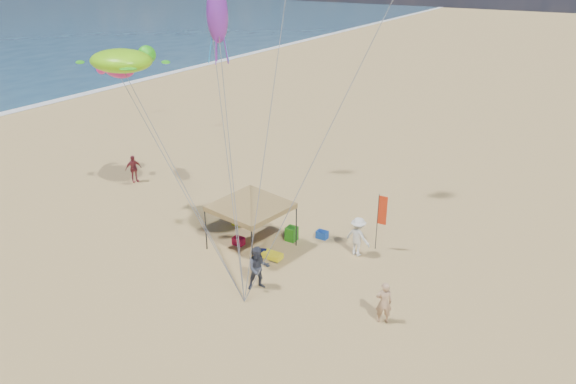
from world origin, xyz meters
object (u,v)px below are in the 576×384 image
at_px(chair_yellow, 238,218).
at_px(chair_green, 292,234).
at_px(cooler_blue, 322,235).
at_px(beach_cart, 272,255).
at_px(feather_flag, 381,213).
at_px(cooler_red, 239,241).
at_px(person_near_a, 384,302).
at_px(person_near_b, 259,268).
at_px(person_near_c, 358,237).
at_px(person_far_a, 133,169).
at_px(canopy_tent, 250,187).

bearing_deg(chair_yellow, chair_green, 0.42).
height_order(cooler_blue, beach_cart, cooler_blue).
relative_size(feather_flag, beach_cart, 3.12).
bearing_deg(beach_cart, cooler_red, 171.96).
xyz_separation_m(cooler_red, person_near_a, (8.14, -1.91, 0.67)).
bearing_deg(chair_green, beach_cart, -84.43).
bearing_deg(person_near_b, beach_cart, 64.56).
xyz_separation_m(feather_flag, cooler_red, (-5.89, -3.08, -1.70)).
bearing_deg(chair_green, person_near_a, -30.16).
bearing_deg(cooler_blue, person_near_c, -15.01).
distance_m(cooler_blue, person_far_a, 13.23).
xyz_separation_m(feather_flag, person_far_a, (-15.99, -0.09, -1.04)).
xyz_separation_m(feather_flag, person_near_a, (2.25, -4.99, -1.03)).
bearing_deg(person_near_a, chair_yellow, -51.54).
bearing_deg(person_near_b, chair_yellow, 89.96).
relative_size(person_near_a, person_near_b, 0.89).
xyz_separation_m(cooler_blue, chair_green, (-1.16, -0.97, 0.16)).
height_order(canopy_tent, person_near_b, canopy_tent).
height_order(cooler_blue, person_near_c, person_near_c).
bearing_deg(person_near_c, person_far_a, 6.57).
relative_size(feather_flag, cooler_blue, 5.21).
bearing_deg(beach_cart, chair_green, 95.57).
xyz_separation_m(canopy_tent, cooler_red, (-0.69, -0.12, -2.91)).
xyz_separation_m(person_near_a, person_far_a, (-18.25, 4.90, -0.01)).
xyz_separation_m(person_near_a, person_near_c, (-2.91, 4.00, 0.09)).
bearing_deg(person_near_b, canopy_tent, 85.22).
xyz_separation_m(feather_flag, chair_green, (-3.95, -1.38, -1.54)).
relative_size(beach_cart, person_near_a, 0.52).
relative_size(chair_yellow, beach_cart, 0.78).
relative_size(canopy_tent, person_far_a, 3.52).
relative_size(cooler_blue, person_far_a, 0.32).
relative_size(person_near_c, person_far_a, 1.12).
height_order(cooler_blue, person_near_b, person_near_b).
height_order(cooler_red, person_near_a, person_near_a).
bearing_deg(person_near_c, person_near_a, 135.91).
bearing_deg(beach_cart, person_near_a, -14.96).
height_order(feather_flag, chair_green, feather_flag).
distance_m(chair_green, person_near_c, 3.37).
bearing_deg(canopy_tent, person_near_b, -49.86).
xyz_separation_m(chair_yellow, person_near_c, (6.50, 0.42, 0.60)).
bearing_deg(chair_green, person_near_c, 6.86).
distance_m(canopy_tent, cooler_blue, 4.56).
bearing_deg(chair_yellow, person_far_a, 171.56).
height_order(canopy_tent, chair_yellow, canopy_tent).
bearing_deg(feather_flag, beach_cart, -138.03).
relative_size(cooler_red, chair_yellow, 0.77).
bearing_deg(person_far_a, chair_yellow, -75.96).
bearing_deg(person_near_c, chair_yellow, 13.60).
distance_m(cooler_blue, person_near_c, 2.33).
height_order(feather_flag, person_near_c, feather_flag).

